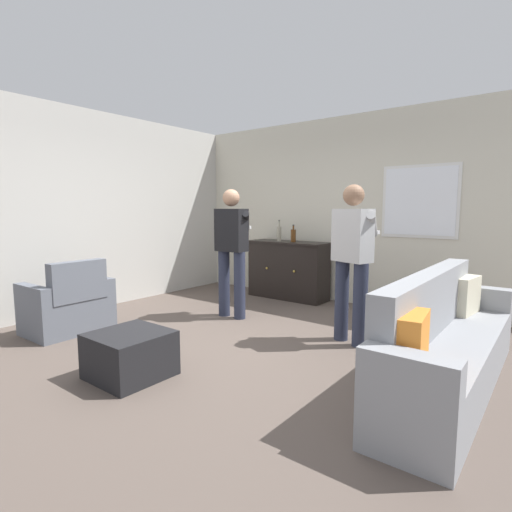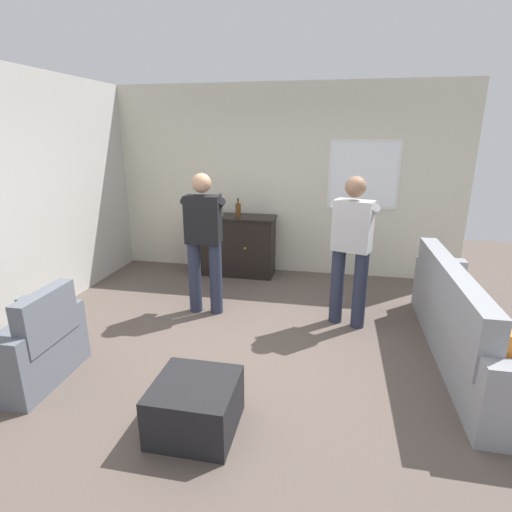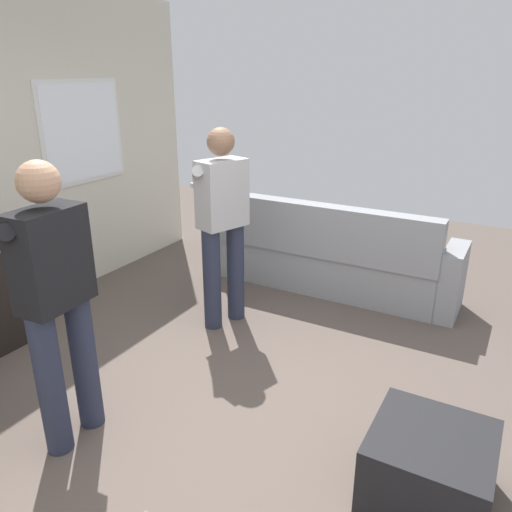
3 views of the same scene
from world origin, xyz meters
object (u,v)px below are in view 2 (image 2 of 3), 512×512
object	(u,v)px
couch	(462,325)
person_standing_right	(352,245)
armchair	(29,350)
ottoman	(195,406)
bottle_wine_green	(238,210)
bottle_liquor_amber	(221,208)
sideboard_cabinet	(232,245)
person_standing_left	(204,238)

from	to	relation	value
couch	person_standing_right	size ratio (longest dim) A/B	1.51
armchair	ottoman	xyz separation A→B (m)	(1.64, -0.32, -0.10)
armchair	bottle_wine_green	bearing A→B (deg)	68.86
armchair	ottoman	size ratio (longest dim) A/B	1.50
bottle_liquor_amber	person_standing_right	size ratio (longest dim) A/B	0.20
couch	armchair	xyz separation A→B (m)	(-3.82, -1.12, -0.06)
sideboard_cabinet	ottoman	xyz separation A→B (m)	(0.59, -3.37, -0.27)
couch	bottle_wine_green	xyz separation A→B (m)	(-2.66, 1.89, 0.67)
couch	bottle_liquor_amber	distance (m)	3.54
ottoman	armchair	bearing A→B (deg)	168.98
armchair	person_standing_left	xyz separation A→B (m)	(1.08, 1.65, 0.65)
armchair	sideboard_cabinet	size ratio (longest dim) A/B	0.68
sideboard_cabinet	armchair	bearing A→B (deg)	-108.96
ottoman	person_standing_right	bearing A→B (deg)	60.23
armchair	sideboard_cabinet	bearing A→B (deg)	71.04
couch	sideboard_cabinet	bearing A→B (deg)	145.16
armchair	sideboard_cabinet	world-z (taller)	sideboard_cabinet
bottle_wine_green	bottle_liquor_amber	distance (m)	0.26
bottle_liquor_amber	person_standing_left	distance (m)	1.37
bottle_liquor_amber	person_standing_left	world-z (taller)	person_standing_left
couch	sideboard_cabinet	world-z (taller)	couch
bottle_liquor_amber	ottoman	world-z (taller)	bottle_liquor_amber
couch	ottoman	xyz separation A→B (m)	(-2.18, -1.44, -0.15)
bottle_wine_green	couch	bearing A→B (deg)	-35.39
couch	person_standing_left	size ratio (longest dim) A/B	1.51
bottle_wine_green	person_standing_right	xyz separation A→B (m)	(1.60, -1.36, -0.08)
ottoman	bottle_liquor_amber	bearing A→B (deg)	102.52
couch	bottle_wine_green	bearing A→B (deg)	144.61
armchair	person_standing_right	xyz separation A→B (m)	(2.76, 1.65, 0.65)
couch	bottle_liquor_amber	size ratio (longest dim) A/B	7.58
ottoman	person_standing_left	size ratio (longest dim) A/B	0.36
ottoman	sideboard_cabinet	bearing A→B (deg)	99.94
person_standing_right	armchair	bearing A→B (deg)	-149.20
armchair	bottle_wine_green	distance (m)	3.31
sideboard_cabinet	bottle_liquor_amber	xyz separation A→B (m)	(-0.15, -0.05, 0.58)
bottle_wine_green	ottoman	xyz separation A→B (m)	(0.48, -3.33, -0.82)
sideboard_cabinet	bottle_wine_green	bearing A→B (deg)	-20.10
person_standing_left	bottle_liquor_amber	bearing A→B (deg)	97.62
couch	bottle_liquor_amber	world-z (taller)	bottle_liquor_amber
person_standing_left	person_standing_right	distance (m)	1.68
couch	sideboard_cabinet	size ratio (longest dim) A/B	1.92
armchair	person_standing_left	distance (m)	2.08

